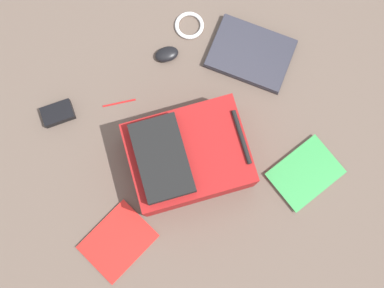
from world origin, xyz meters
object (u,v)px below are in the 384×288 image
Objects in this scene: laptop at (251,54)px; computer_mouse at (167,54)px; backpack at (186,157)px; book_comic at (118,241)px; power_brick at (58,113)px; book_manual at (305,173)px; pen_black at (119,103)px; cable_coil at (189,25)px.

laptop is 4.17× the size of computer_mouse.
backpack is 0.41m from book_comic.
laptop is at bearing 79.04° from power_brick.
book_manual is 2.11× the size of pen_black.
book_manual is 2.93× the size of computer_mouse.
book_comic is (0.14, -0.37, -0.09)m from backpack.
book_manual is 2.32× the size of power_brick.
laptop reaches higher than pen_black.
book_manual is 0.72m from computer_mouse.
power_brick is (0.08, -0.64, 0.01)m from cable_coil.
book_comic is 2.45× the size of cable_coil.
computer_mouse reaches higher than pen_black.
backpack is at bearing -6.15° from computer_mouse.
book_manual is at bearing 31.30° from computer_mouse.
backpack is 3.67× the size of pen_black.
laptop is at bearing 34.03° from cable_coil.
backpack reaches higher than book_comic.
computer_mouse is at bearing -64.18° from cable_coil.
laptop is 1.35× the size of book_comic.
laptop is at bearing 73.78° from computer_mouse.
power_brick is (0.01, -0.49, 0.00)m from computer_mouse.
backpack is 1.74× the size of book_manual.
laptop reaches higher than cable_coil.
book_manual is 0.78m from pen_black.
book_comic is (-0.12, -0.75, -0.00)m from book_manual.
computer_mouse is 0.49m from power_brick.
pen_black is (0.07, 0.23, -0.01)m from power_brick.
backpack is 0.57m from cable_coil.
laptop is 0.53m from book_manual.
computer_mouse is (-0.69, -0.24, 0.01)m from book_manual.
pen_black is (-0.60, -0.50, -0.01)m from book_manual.
book_comic is at bearing -99.24° from book_manual.
computer_mouse reaches higher than book_comic.
cable_coil reaches higher than book_comic.
book_manual is (0.52, -0.06, -0.01)m from laptop.
book_manual is 0.76m from cable_coil.
cable_coil is (-0.49, 0.28, -0.09)m from backpack.
book_manual is at bearing -6.86° from laptop.
backpack is 0.55m from power_brick.
book_manual is at bearing 39.57° from pen_black.
laptop is (-0.26, 0.44, -0.08)m from backpack.
backpack reaches higher than pen_black.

